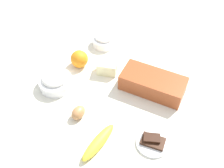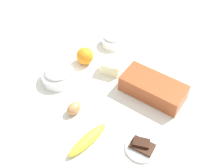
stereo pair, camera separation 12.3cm
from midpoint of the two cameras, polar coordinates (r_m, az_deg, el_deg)
name	(u,v)px [view 1 (the left image)]	position (r m, az deg, el deg)	size (l,w,h in m)	color
ground_plane	(112,91)	(1.27, -2.77, -1.67)	(2.40, 2.40, 0.02)	silver
loaf_pan	(153,83)	(1.24, 5.50, 0.01)	(0.28, 0.14, 0.08)	#9E4723
flour_bowl	(55,81)	(1.29, -14.13, 0.47)	(0.15, 0.15, 0.07)	white
sugar_bowl	(104,40)	(1.47, -4.04, 8.85)	(0.12, 0.12, 0.07)	white
banana	(98,142)	(1.09, -6.11, -11.88)	(0.19, 0.04, 0.04)	yellow
orange_fruit	(79,59)	(1.36, -9.25, 4.92)	(0.08, 0.08, 0.08)	orange
butter_block	(107,67)	(1.32, -3.65, 3.24)	(0.09, 0.06, 0.06)	#F4EDB2
egg_near_butter	(78,113)	(1.17, -9.88, -5.90)	(0.05, 0.05, 0.07)	#B77C4B
chocolate_plate	(153,142)	(1.10, 5.05, -11.82)	(0.13, 0.13, 0.03)	white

